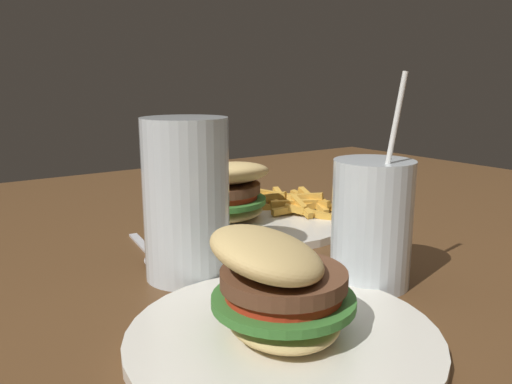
% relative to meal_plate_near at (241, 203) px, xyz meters
% --- Properties ---
extents(dining_table, '(1.55, 1.30, 0.78)m').
position_rel_meal_plate_near_xyz_m(dining_table, '(0.03, 0.14, -0.16)').
color(dining_table, brown).
rests_on(dining_table, ground_plane).
extents(meal_plate_near, '(0.27, 0.27, 0.10)m').
position_rel_meal_plate_near_xyz_m(meal_plate_near, '(0.00, 0.00, 0.00)').
color(meal_plate_near, silver).
rests_on(meal_plate_near, dining_table).
extents(beer_glass, '(0.09, 0.09, 0.16)m').
position_rel_meal_plate_near_xyz_m(beer_glass, '(0.15, 0.13, 0.05)').
color(beer_glass, silver).
rests_on(beer_glass, dining_table).
extents(juice_glass, '(0.08, 0.08, 0.21)m').
position_rel_meal_plate_near_xyz_m(juice_glass, '(0.01, 0.25, 0.03)').
color(juice_glass, silver).
rests_on(juice_glass, dining_table).
extents(spoon, '(0.04, 0.15, 0.01)m').
position_rel_meal_plate_near_xyz_m(spoon, '(0.16, 0.08, -0.02)').
color(spoon, silver).
rests_on(spoon, dining_table).
extents(meal_plate_far, '(0.24, 0.24, 0.10)m').
position_rel_meal_plate_near_xyz_m(meal_plate_far, '(0.15, 0.29, -0.00)').
color(meal_plate_far, silver).
rests_on(meal_plate_far, dining_table).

